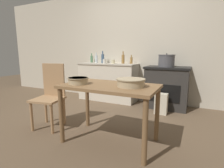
{
  "coord_description": "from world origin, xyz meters",
  "views": [
    {
      "loc": [
        1.34,
        -2.34,
        1.12
      ],
      "look_at": [
        0.0,
        0.41,
        0.57
      ],
      "focal_mm": 28.0,
      "sensor_mm": 36.0,
      "label": 1
    }
  ],
  "objects_px": {
    "stock_pot": "(166,61)",
    "mixing_bowl_large": "(78,80)",
    "cup_center_right": "(105,61)",
    "bottle_mid_left": "(131,60)",
    "mixing_bowl_small": "(131,82)",
    "flour_sack": "(161,104)",
    "cup_mid_right": "(113,62)",
    "bottle_far_left": "(96,59)",
    "bottle_center": "(92,59)",
    "bottle_left": "(103,58)",
    "bottle_center_left": "(123,59)",
    "work_table": "(110,94)",
    "stove": "(167,87)",
    "chair": "(50,94)"
  },
  "relations": [
    {
      "from": "work_table",
      "to": "bottle_mid_left",
      "type": "bearing_deg",
      "value": 102.14
    },
    {
      "from": "flour_sack",
      "to": "cup_mid_right",
      "type": "xyz_separation_m",
      "value": [
        -1.17,
        0.39,
        0.73
      ]
    },
    {
      "from": "stock_pot",
      "to": "mixing_bowl_large",
      "type": "height_order",
      "value": "stock_pot"
    },
    {
      "from": "cup_center_right",
      "to": "bottle_mid_left",
      "type": "bearing_deg",
      "value": 25.62
    },
    {
      "from": "mixing_bowl_large",
      "to": "mixing_bowl_small",
      "type": "bearing_deg",
      "value": 10.4
    },
    {
      "from": "cup_center_right",
      "to": "flour_sack",
      "type": "bearing_deg",
      "value": -12.5
    },
    {
      "from": "mixing_bowl_large",
      "to": "cup_center_right",
      "type": "xyz_separation_m",
      "value": [
        -0.56,
        1.73,
        0.15
      ]
    },
    {
      "from": "bottle_far_left",
      "to": "bottle_center",
      "type": "distance_m",
      "value": 0.21
    },
    {
      "from": "mixing_bowl_large",
      "to": "bottle_center",
      "type": "distance_m",
      "value": 2.33
    },
    {
      "from": "mixing_bowl_large",
      "to": "flour_sack",
      "type": "bearing_deg",
      "value": 61.63
    },
    {
      "from": "stove",
      "to": "bottle_mid_left",
      "type": "height_order",
      "value": "bottle_mid_left"
    },
    {
      "from": "stock_pot",
      "to": "bottle_left",
      "type": "xyz_separation_m",
      "value": [
        -1.52,
        0.16,
        0.02
      ]
    },
    {
      "from": "flour_sack",
      "to": "mixing_bowl_large",
      "type": "height_order",
      "value": "mixing_bowl_large"
    },
    {
      "from": "bottle_left",
      "to": "flour_sack",
      "type": "bearing_deg",
      "value": -19.58
    },
    {
      "from": "bottle_far_left",
      "to": "bottle_center",
      "type": "xyz_separation_m",
      "value": [
        -0.19,
        0.08,
        -0.01
      ]
    },
    {
      "from": "bottle_center",
      "to": "cup_center_right",
      "type": "distance_m",
      "value": 0.63
    },
    {
      "from": "mixing_bowl_large",
      "to": "bottle_mid_left",
      "type": "height_order",
      "value": "bottle_mid_left"
    },
    {
      "from": "bottle_mid_left",
      "to": "cup_mid_right",
      "type": "relative_size",
      "value": 2.23
    },
    {
      "from": "stock_pot",
      "to": "mixing_bowl_large",
      "type": "xyz_separation_m",
      "value": [
        -0.77,
        -1.82,
        -0.19
      ]
    },
    {
      "from": "mixing_bowl_small",
      "to": "cup_center_right",
      "type": "bearing_deg",
      "value": 126.92
    },
    {
      "from": "bottle_center_left",
      "to": "bottle_center",
      "type": "xyz_separation_m",
      "value": [
        -0.91,
        0.11,
        -0.02
      ]
    },
    {
      "from": "bottle_left",
      "to": "cup_center_right",
      "type": "distance_m",
      "value": 0.31
    },
    {
      "from": "flour_sack",
      "to": "cup_mid_right",
      "type": "bearing_deg",
      "value": 161.63
    },
    {
      "from": "chair",
      "to": "bottle_far_left",
      "type": "bearing_deg",
      "value": 87.59
    },
    {
      "from": "bottle_center",
      "to": "cup_mid_right",
      "type": "distance_m",
      "value": 0.75
    },
    {
      "from": "stock_pot",
      "to": "bottle_center_left",
      "type": "distance_m",
      "value": 0.98
    },
    {
      "from": "stove",
      "to": "cup_mid_right",
      "type": "height_order",
      "value": "cup_mid_right"
    },
    {
      "from": "work_table",
      "to": "stock_pot",
      "type": "relative_size",
      "value": 3.62
    },
    {
      "from": "bottle_far_left",
      "to": "bottle_center_left",
      "type": "height_order",
      "value": "bottle_center_left"
    },
    {
      "from": "mixing_bowl_large",
      "to": "mixing_bowl_small",
      "type": "height_order",
      "value": "mixing_bowl_small"
    },
    {
      "from": "mixing_bowl_large",
      "to": "bottle_center_left",
      "type": "xyz_separation_m",
      "value": [
        -0.2,
        1.94,
        0.2
      ]
    },
    {
      "from": "bottle_left",
      "to": "bottle_center_left",
      "type": "relative_size",
      "value": 1.04
    },
    {
      "from": "flour_sack",
      "to": "stock_pot",
      "type": "bearing_deg",
      "value": 90.65
    },
    {
      "from": "chair",
      "to": "bottle_center_left",
      "type": "bearing_deg",
      "value": 64.98
    },
    {
      "from": "work_table",
      "to": "stock_pot",
      "type": "bearing_deg",
      "value": 77.2
    },
    {
      "from": "stock_pot",
      "to": "bottle_center",
      "type": "distance_m",
      "value": 1.89
    },
    {
      "from": "stove",
      "to": "bottle_far_left",
      "type": "height_order",
      "value": "bottle_far_left"
    },
    {
      "from": "mixing_bowl_large",
      "to": "bottle_left",
      "type": "xyz_separation_m",
      "value": [
        -0.74,
        1.98,
        0.21
      ]
    },
    {
      "from": "mixing_bowl_small",
      "to": "bottle_mid_left",
      "type": "distance_m",
      "value": 2.0
    },
    {
      "from": "stock_pot",
      "to": "bottle_left",
      "type": "relative_size",
      "value": 1.11
    },
    {
      "from": "bottle_left",
      "to": "work_table",
      "type": "bearing_deg",
      "value": -58.82
    },
    {
      "from": "flour_sack",
      "to": "cup_center_right",
      "type": "bearing_deg",
      "value": 167.5
    },
    {
      "from": "flour_sack",
      "to": "cup_center_right",
      "type": "relative_size",
      "value": 3.8
    },
    {
      "from": "flour_sack",
      "to": "stock_pot",
      "type": "height_order",
      "value": "stock_pot"
    },
    {
      "from": "work_table",
      "to": "bottle_center_left",
      "type": "distance_m",
      "value": 1.95
    },
    {
      "from": "stove",
      "to": "bottle_left",
      "type": "distance_m",
      "value": 1.64
    },
    {
      "from": "mixing_bowl_small",
      "to": "bottle_left",
      "type": "bearing_deg",
      "value": 126.91
    },
    {
      "from": "stock_pot",
      "to": "mixing_bowl_large",
      "type": "relative_size",
      "value": 1.22
    },
    {
      "from": "mixing_bowl_large",
      "to": "bottle_far_left",
      "type": "relative_size",
      "value": 1.06
    },
    {
      "from": "work_table",
      "to": "bottle_center",
      "type": "height_order",
      "value": "bottle_center"
    }
  ]
}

